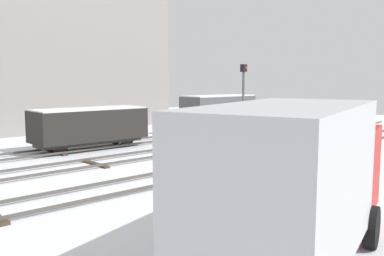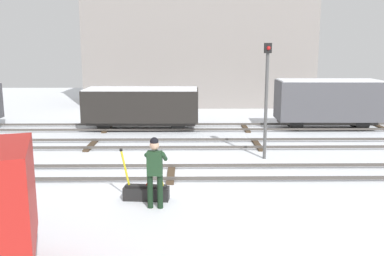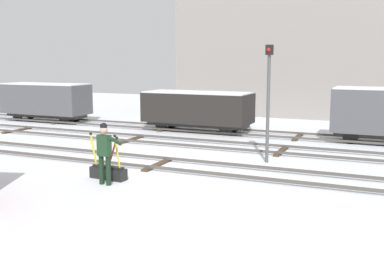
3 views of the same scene
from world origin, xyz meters
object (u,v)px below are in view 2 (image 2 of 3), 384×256
object	(u,v)px
freight_car_mid_siding	(327,101)
freight_car_near_switch	(142,105)
signal_post	(267,90)
rail_worker	(155,168)
switch_lever_frame	(146,191)

from	to	relation	value
freight_car_mid_siding	freight_car_near_switch	bearing A→B (deg)	-178.81
freight_car_mid_siding	signal_post	bearing A→B (deg)	-124.94
freight_car_mid_siding	freight_car_near_switch	distance (m)	9.35
rail_worker	freight_car_mid_siding	size ratio (longest dim) A/B	0.37
switch_lever_frame	freight_car_mid_siding	size ratio (longest dim) A/B	0.28
switch_lever_frame	rail_worker	xyz separation A→B (m)	(0.29, -0.57, 0.83)
rail_worker	signal_post	xyz separation A→B (m)	(3.73, 4.85, 1.50)
switch_lever_frame	freight_car_near_switch	bearing A→B (deg)	101.65
signal_post	freight_car_near_switch	xyz separation A→B (m)	(-5.16, 5.74, -1.35)
switch_lever_frame	signal_post	bearing A→B (deg)	51.96
signal_post	freight_car_mid_siding	distance (m)	7.20
rail_worker	freight_car_near_switch	size ratio (longest dim) A/B	0.33
switch_lever_frame	signal_post	world-z (taller)	signal_post
rail_worker	freight_car_mid_siding	xyz separation A→B (m)	(7.92, 10.59, 0.35)
freight_car_near_switch	switch_lever_frame	bearing A→B (deg)	-82.27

